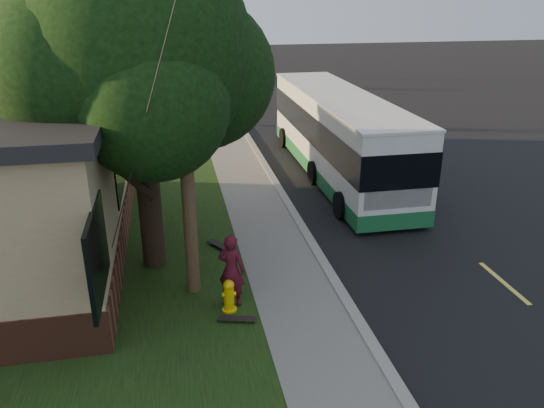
{
  "coord_description": "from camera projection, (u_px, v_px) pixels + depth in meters",
  "views": [
    {
      "loc": [
        -3.58,
        -9.78,
        6.51
      ],
      "look_at": [
        -1.19,
        2.38,
        1.5
      ],
      "focal_mm": 35.0,
      "sensor_mm": 36.0,
      "label": 1
    }
  ],
  "objects": [
    {
      "name": "skateboard_main",
      "position": [
        220.0,
        245.0,
        14.26
      ],
      "size": [
        0.66,
        0.83,
        0.08
      ],
      "color": "black",
      "rests_on": "grass_verge"
    },
    {
      "name": "utility_pole",
      "position": [
        182.0,
        92.0,
        10.55
      ],
      "size": [
        2.86,
        3.21,
        9.07
      ],
      "color": "#473321",
      "rests_on": "ground"
    },
    {
      "name": "skateboard_spare",
      "position": [
        237.0,
        319.0,
        11.07
      ],
      "size": [
        0.82,
        0.4,
        0.07
      ],
      "color": "black",
      "rests_on": "grass_verge"
    },
    {
      "name": "transit_bus",
      "position": [
        338.0,
        133.0,
        19.59
      ],
      "size": [
        2.57,
        11.16,
        3.02
      ],
      "color": "silver",
      "rests_on": "ground"
    },
    {
      "name": "dumpster",
      "position": [
        50.0,
        182.0,
        17.53
      ],
      "size": [
        1.6,
        1.45,
        1.16
      ],
      "color": "#133219",
      "rests_on": "building_lot"
    },
    {
      "name": "sidewalk",
      "position": [
        240.0,
        167.0,
        20.88
      ],
      "size": [
        2.0,
        80.0,
        0.08
      ],
      "primitive_type": "cube",
      "color": "slate",
      "rests_on": "ground"
    },
    {
      "name": "bare_tree_near",
      "position": [
        168.0,
        83.0,
        26.92
      ],
      "size": [
        1.38,
        1.21,
        4.31
      ],
      "color": "black",
      "rests_on": "grass_verge"
    },
    {
      "name": "bare_tree_far",
      "position": [
        173.0,
        58.0,
        37.98
      ],
      "size": [
        1.38,
        1.21,
        4.03
      ],
      "color": "black",
      "rests_on": "grass_verge"
    },
    {
      "name": "leafy_tree",
      "position": [
        138.0,
        56.0,
        11.7
      ],
      "size": [
        6.3,
        6.0,
        7.8
      ],
      "color": "black",
      "rests_on": "grass_verge"
    },
    {
      "name": "traffic_signal",
      "position": [
        216.0,
        36.0,
        41.81
      ],
      "size": [
        0.18,
        0.22,
        5.5
      ],
      "color": "#2D2D30",
      "rests_on": "ground"
    },
    {
      "name": "ground",
      "position": [
        344.0,
        300.0,
        11.97
      ],
      "size": [
        120.0,
        120.0,
        0.0
      ],
      "primitive_type": "plane",
      "color": "black",
      "rests_on": "ground"
    },
    {
      "name": "road",
      "position": [
        360.0,
        161.0,
        21.78
      ],
      "size": [
        8.0,
        80.0,
        0.01
      ],
      "primitive_type": "cube",
      "color": "black",
      "rests_on": "ground"
    },
    {
      "name": "distant_car",
      "position": [
        233.0,
        71.0,
        40.7
      ],
      "size": [
        1.96,
        4.51,
        1.52
      ],
      "primitive_type": "imported",
      "rotation": [
        0.0,
        0.0,
        0.04
      ],
      "color": "black",
      "rests_on": "ground"
    },
    {
      "name": "fire_hydrant",
      "position": [
        229.0,
        296.0,
        11.35
      ],
      "size": [
        0.32,
        0.32,
        0.74
      ],
      "color": "yellow",
      "rests_on": "grass_verge"
    },
    {
      "name": "curb",
      "position": [
        265.0,
        165.0,
        21.05
      ],
      "size": [
        0.25,
        80.0,
        0.12
      ],
      "primitive_type": "cube",
      "color": "gray",
      "rests_on": "ground"
    },
    {
      "name": "grass_verge",
      "position": [
        149.0,
        173.0,
        20.25
      ],
      "size": [
        5.0,
        80.0,
        0.07
      ],
      "primitive_type": "cube",
      "color": "black",
      "rests_on": "ground"
    },
    {
      "name": "skateboarder",
      "position": [
        232.0,
        270.0,
        11.43
      ],
      "size": [
        0.73,
        0.65,
        1.67
      ],
      "primitive_type": "imported",
      "rotation": [
        0.0,
        0.0,
        2.62
      ],
      "color": "#4C0F1D",
      "rests_on": "grass_verge"
    }
  ]
}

